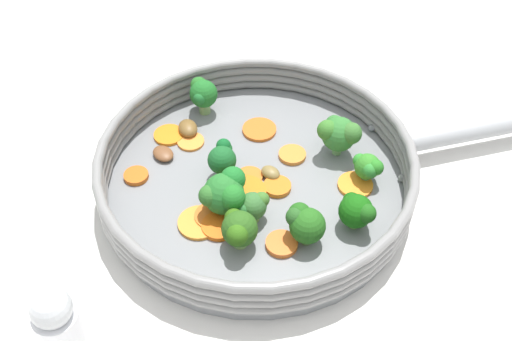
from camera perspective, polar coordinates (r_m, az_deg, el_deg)
name	(u,v)px	position (r m, az deg, el deg)	size (l,w,h in m)	color
ground_plane	(256,189)	(0.69, 0.00, -1.77)	(4.00, 4.00, 0.00)	white
skillet	(256,184)	(0.68, 0.00, -1.33)	(0.34, 0.34, 0.02)	gray
skillet_rim_wall	(256,166)	(0.66, 0.00, 0.45)	(0.35, 0.35, 0.05)	gray
skillet_handle	(467,133)	(0.76, 19.49, 3.43)	(0.02, 0.02, 0.18)	#999B9E
skillet_rivet_left	(402,178)	(0.69, 13.75, -0.70)	(0.01, 0.01, 0.01)	gray
skillet_rivet_right	(372,128)	(0.75, 10.98, 4.00)	(0.01, 0.01, 0.01)	gray
carrot_slice_0	(199,223)	(0.64, -5.43, -4.96)	(0.05, 0.05, 0.00)	orange
carrot_slice_1	(212,216)	(0.64, -4.21, -4.37)	(0.04, 0.04, 0.01)	orange
carrot_slice_2	(169,135)	(0.74, -8.30, 3.37)	(0.04, 0.04, 0.00)	orange
carrot_slice_3	(191,142)	(0.73, -6.24, 2.75)	(0.03, 0.03, 0.00)	orange
carrot_slice_4	(250,176)	(0.68, -0.58, -0.52)	(0.03, 0.03, 0.00)	orange
carrot_slice_5	(219,226)	(0.63, -3.57, -5.31)	(0.04, 0.04, 0.01)	orange
carrot_slice_6	(277,188)	(0.67, 1.97, -1.63)	(0.03, 0.03, 0.01)	orange
carrot_slice_7	(136,176)	(0.69, -11.34, -0.49)	(0.03, 0.03, 0.01)	#D85E18
carrot_slice_8	(292,155)	(0.71, 3.47, 1.51)	(0.03, 0.03, 0.01)	orange
carrot_slice_9	(355,185)	(0.68, 9.43, -1.36)	(0.04, 0.04, 0.00)	orange
carrot_slice_10	(246,192)	(0.66, -0.92, -2.10)	(0.05, 0.05, 0.01)	orange
carrot_slice_11	(259,130)	(0.74, 0.32, 3.92)	(0.04, 0.04, 0.00)	orange
carrot_slice_12	(282,244)	(0.62, 2.45, -6.99)	(0.03, 0.03, 0.01)	orange
carrot_slice_13	(222,196)	(0.66, -3.25, -2.42)	(0.03, 0.03, 0.00)	#DA5F11
broccoli_floret_0	(368,167)	(0.67, 10.62, 0.35)	(0.04, 0.03, 0.04)	#6D9B58
broccoli_floret_1	(202,93)	(0.75, -5.15, 7.41)	(0.04, 0.04, 0.05)	#87AE63
broccoli_floret_2	(357,210)	(0.62, 9.57, -3.77)	(0.04, 0.04, 0.04)	olive
broccoli_floret_3	(225,193)	(0.63, -2.98, -2.11)	(0.05, 0.05, 0.05)	#71944F
broccoli_floret_4	(252,206)	(0.62, -0.40, -3.42)	(0.03, 0.03, 0.04)	#7CA24D
broccoli_floret_5	(239,229)	(0.60, -1.65, -5.60)	(0.04, 0.04, 0.04)	#83AE60
broccoli_floret_6	(222,159)	(0.67, -3.24, 1.12)	(0.03, 0.03, 0.04)	#7E9A50
broccoli_floret_7	(304,223)	(0.61, 4.64, -4.96)	(0.04, 0.04, 0.04)	#648947
broccoli_floret_8	(339,133)	(0.69, 7.89, 3.57)	(0.05, 0.04, 0.05)	#7BAF6C
mushroom_piece_0	(270,173)	(0.68, 1.39, -0.22)	(0.02, 0.02, 0.01)	olive
mushroom_piece_1	(188,128)	(0.74, -6.50, 4.02)	(0.03, 0.02, 0.01)	brown
mushroom_piece_2	(163,154)	(0.71, -8.84, 1.60)	(0.03, 0.02, 0.01)	brown
salt_shaker	(60,329)	(0.55, -18.14, -14.12)	(0.04, 0.04, 0.10)	white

